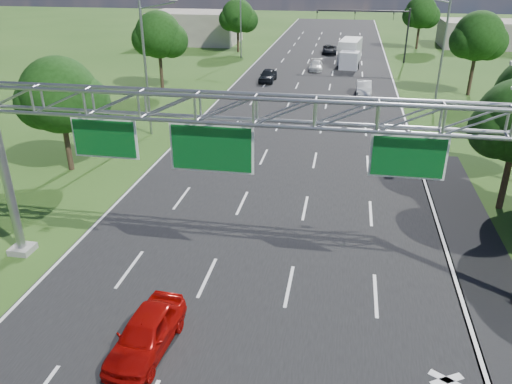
% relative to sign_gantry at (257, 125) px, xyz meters
% --- Properties ---
extents(ground, '(220.00, 220.00, 0.00)m').
position_rel_sign_gantry_xyz_m(ground, '(-0.33, 18.00, -6.89)').
color(ground, '#254916').
rests_on(ground, ground).
extents(road, '(18.00, 180.00, 0.02)m').
position_rel_sign_gantry_xyz_m(road, '(-0.33, 18.00, -6.89)').
color(road, black).
rests_on(road, ground).
extents(road_flare, '(3.00, 30.00, 0.02)m').
position_rel_sign_gantry_xyz_m(road_flare, '(9.87, 2.00, -6.89)').
color(road_flare, black).
rests_on(road_flare, ground).
extents(sign_gantry, '(23.50, 1.00, 9.56)m').
position_rel_sign_gantry_xyz_m(sign_gantry, '(0.00, 0.00, 0.00)').
color(sign_gantry, gray).
rests_on(sign_gantry, ground).
extents(traffic_signal, '(12.21, 0.24, 7.00)m').
position_rel_sign_gantry_xyz_m(traffic_signal, '(7.15, 53.00, -1.72)').
color(traffic_signal, black).
rests_on(traffic_signal, ground).
extents(streetlight_l_near, '(2.97, 0.22, 10.16)m').
position_rel_sign_gantry_xyz_m(streetlight_l_near, '(-11.63, 18.00, -1.31)').
color(streetlight_l_near, gray).
rests_on(streetlight_l_near, ground).
extents(streetlight_l_far, '(2.97, 0.22, 10.16)m').
position_rel_sign_gantry_xyz_m(streetlight_l_far, '(-11.63, 53.00, -1.31)').
color(streetlight_l_far, gray).
rests_on(streetlight_l_far, ground).
extents(streetlight_r_mid, '(2.97, 0.22, 10.16)m').
position_rel_sign_gantry_xyz_m(streetlight_r_mid, '(10.97, 28.00, -1.31)').
color(streetlight_r_mid, gray).
rests_on(streetlight_r_mid, ground).
extents(tree_verge_la, '(5.76, 4.80, 7.40)m').
position_rel_sign_gantry_xyz_m(tree_verge_la, '(-14.25, 10.04, -2.13)').
color(tree_verge_la, '#2D2116').
rests_on(tree_verge_la, ground).
extents(tree_verge_lb, '(5.76, 4.80, 8.06)m').
position_rel_sign_gantry_xyz_m(tree_verge_lb, '(-16.25, 33.04, -1.48)').
color(tree_verge_lb, '#2D2116').
rests_on(tree_verge_lb, ground).
extents(tree_verge_lc, '(5.76, 4.80, 7.62)m').
position_rel_sign_gantry_xyz_m(tree_verge_lc, '(-13.25, 58.04, -1.92)').
color(tree_verge_lc, '#2D2116').
rests_on(tree_verge_lc, ground).
extents(tree_verge_rd, '(5.76, 4.80, 8.28)m').
position_rel_sign_gantry_xyz_m(tree_verge_rd, '(15.75, 36.04, -1.26)').
color(tree_verge_rd, '#2D2116').
rests_on(tree_verge_rd, ground).
extents(tree_verge_re, '(5.76, 4.80, 7.84)m').
position_rel_sign_gantry_xyz_m(tree_verge_re, '(13.75, 66.04, -1.70)').
color(tree_verge_re, '#2D2116').
rests_on(tree_verge_re, ground).
extents(building_left, '(14.00, 10.00, 5.00)m').
position_rel_sign_gantry_xyz_m(building_left, '(-22.33, 66.00, -4.39)').
color(building_left, gray).
rests_on(building_left, ground).
extents(building_right, '(12.00, 9.00, 4.00)m').
position_rel_sign_gantry_xyz_m(building_right, '(23.67, 70.00, -4.89)').
color(building_right, gray).
rests_on(building_right, ground).
extents(red_coupe, '(1.98, 4.30, 1.43)m').
position_rel_sign_gantry_xyz_m(red_coupe, '(-3.04, -5.14, -6.18)').
color(red_coupe, '#AE0B08').
rests_on(red_coupe, ground).
extents(car_queue_a, '(1.75, 4.07, 1.17)m').
position_rel_sign_gantry_xyz_m(car_queue_a, '(-0.71, 46.21, -6.31)').
color(car_queue_a, silver).
rests_on(car_queue_a, ground).
extents(car_queue_b, '(2.26, 4.54, 1.24)m').
position_rel_sign_gantry_xyz_m(car_queue_b, '(0.40, 58.97, -6.27)').
color(car_queue_b, black).
rests_on(car_queue_b, ground).
extents(car_queue_c, '(1.80, 4.16, 1.40)m').
position_rel_sign_gantry_xyz_m(car_queue_c, '(-5.68, 38.59, -6.19)').
color(car_queue_c, black).
rests_on(car_queue_c, ground).
extents(car_queue_d, '(1.47, 4.21, 1.39)m').
position_rel_sign_gantry_xyz_m(car_queue_d, '(5.03, 34.14, -6.20)').
color(car_queue_d, '#BABABA').
rests_on(car_queue_d, ground).
extents(box_truck, '(3.17, 8.55, 3.14)m').
position_rel_sign_gantry_xyz_m(box_truck, '(3.38, 50.83, -5.39)').
color(box_truck, beige).
rests_on(box_truck, ground).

